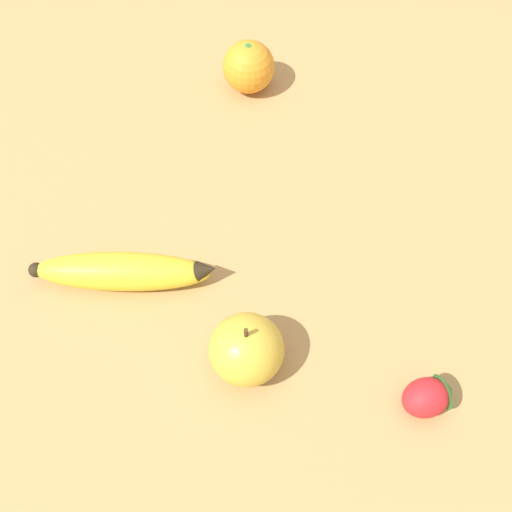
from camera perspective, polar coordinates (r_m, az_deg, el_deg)
ground_plane at (r=0.73m, az=3.58°, el=1.01°), size 3.00×3.00×0.00m
banana at (r=0.70m, az=-12.47°, el=-1.45°), size 0.21×0.10×0.04m
orange at (r=0.88m, az=-0.71°, el=17.58°), size 0.07×0.07×0.07m
strawberry at (r=0.65m, az=16.19°, el=-12.71°), size 0.07×0.06×0.04m
apple at (r=0.63m, az=-0.91°, el=-8.88°), size 0.08×0.08×0.08m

